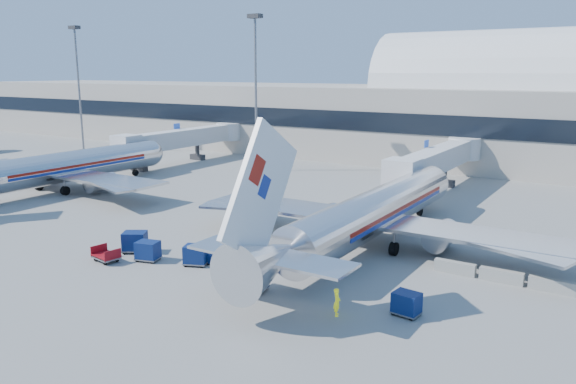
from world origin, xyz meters
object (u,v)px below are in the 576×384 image
Objects in this scene: airliner_mid at (57,168)px; mast_far_west at (78,70)px; barrier_far at (552,285)px; tug_lead at (204,254)px; cart_open_red at (106,256)px; tug_left at (240,239)px; barrier_near at (455,268)px; barrier_mid at (501,276)px; airliner_main at (370,213)px; jetbridge_mid at (188,138)px; cart_solo_near at (252,277)px; ramp_worker at (337,302)px; tug_right at (324,262)px; mast_west at (256,70)px; cart_train_c at (135,241)px; cart_train_a at (196,255)px; jetbridge_near at (440,159)px; cart_solo_far at (407,303)px; cart_train_b at (148,251)px.

mast_far_west is (-28.00, 25.49, 11.87)m from airliner_mid.
barrier_far is 25.30m from tug_lead.
airliner_mid reaches higher than cart_open_red.
tug_left reaches higher than barrier_far.
cart_open_red is (-23.89, -12.04, -0.04)m from barrier_near.
barrier_mid is 21.08m from tug_left.
tug_lead reaches higher than tug_left.
airliner_main is 1.35× the size of jetbridge_mid.
cart_solo_near is 1.26× the size of ramp_worker.
cart_solo_near reaches higher than cart_open_red.
tug_left is at bearing -161.09° from tug_right.
jetbridge_mid is at bearing 153.98° from barrier_far.
airliner_main is at bearing -40.36° from mast_west.
barrier_near is (50.00, -2.51, -2.48)m from airliner_mid.
cart_solo_near is at bearing -38.14° from cart_train_c.
cart_train_a is 0.94× the size of cart_open_red.
barrier_mid is 3.30m from barrier_far.
airliner_main is 14.92m from cart_train_a.
airliner_main reaches higher than tug_lead.
cart_open_red is at bearing -55.09° from jetbridge_mid.
cart_train_c is 1.06× the size of cart_open_red.
cart_solo_near is at bearing -90.49° from jetbridge_near.
airliner_main is 13.65m from cart_solo_near.
cart_train_a is at bearing -173.29° from cart_solo_far.
jetbridge_mid is 9.17× the size of barrier_near.
cart_train_c is 1.40× the size of ramp_worker.
barrier_near is at bearing 180.00° from barrier_mid.
barrier_mid is 1.23× the size of cart_train_c.
cart_train_c is (-30.34, -9.21, 0.47)m from barrier_far.
airliner_main is at bearing -30.64° from jetbridge_mid.
barrier_far is 29.65m from cart_train_b.
tug_lead is 1.03× the size of cart_train_b.
cart_solo_near reaches higher than cart_train_b.
mast_west reaches higher than airliner_main.
airliner_main and airliner_mid have the same top height.
barrier_far is at bearing -2.68° from cart_train_a.
cart_train_a is (35.01, -37.71, -3.09)m from jetbridge_mid.
cart_solo_near is at bearing -101.69° from airliner_main.
airliner_mid is 1.65× the size of mast_far_west.
barrier_far is 1.32× the size of tug_right.
ramp_worker is (6.75, -0.46, -0.07)m from cart_solo_near.
cart_train_b is at bearing -105.56° from jetbridge_near.
cart_train_b is (-12.64, -5.73, 0.23)m from tug_right.
barrier_mid is 9.62m from cart_solo_far.
cart_train_c is at bearing 57.00° from ramp_worker.
cart_train_b is at bearing -33.92° from mast_far_west.
jetbridge_mid is (-44.40, 26.30, 1.00)m from airliner_main.
barrier_mid is (3.30, 0.00, 0.00)m from barrier_near.
airliner_main is 8.74m from barrier_near.
jetbridge_mid is at bearing 95.22° from airliner_mid.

